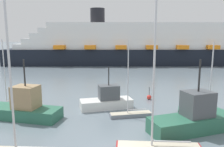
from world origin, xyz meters
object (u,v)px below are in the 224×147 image
at_px(sailboat_5, 204,112).
at_px(channel_buoy_0, 30,95).
at_px(channel_buoy_1, 149,97).
at_px(cruise_ship, 148,46).
at_px(fishing_boat_0, 194,118).
at_px(fishing_boat_2, 24,108).
at_px(fishing_boat_1, 107,100).
at_px(sailboat_0, 158,146).
at_px(sailboat_1, 11,105).
at_px(sailboat_2, 131,113).

xyz_separation_m(sailboat_5, channel_buoy_0, (-20.25, 7.65, -0.03)).
xyz_separation_m(channel_buoy_1, cruise_ship, (6.76, 36.62, 4.74)).
distance_m(channel_buoy_0, channel_buoy_1, 15.82).
bearing_deg(fishing_boat_0, fishing_boat_2, 150.23).
height_order(fishing_boat_0, fishing_boat_1, fishing_boat_0).
xyz_separation_m(sailboat_0, fishing_boat_0, (3.93, 3.66, 0.59)).
height_order(fishing_boat_1, fishing_boat_2, fishing_boat_2).
bearing_deg(sailboat_1, fishing_boat_1, 169.33).
bearing_deg(sailboat_5, channel_buoy_0, 178.62).
relative_size(sailboat_0, sailboat_5, 1.49).
relative_size(sailboat_2, sailboat_5, 1.02).
height_order(sailboat_5, cruise_ship, cruise_ship).
xyz_separation_m(sailboat_0, channel_buoy_1, (2.02, 13.32, -0.24)).
relative_size(channel_buoy_1, cruise_ship, 0.02).
bearing_deg(channel_buoy_0, sailboat_1, -96.64).
height_order(channel_buoy_0, channel_buoy_1, channel_buoy_1).
relative_size(sailboat_2, fishing_boat_1, 1.25).
bearing_deg(channel_buoy_1, cruise_ship, 79.55).
relative_size(sailboat_2, cruise_ship, 0.10).
bearing_deg(sailboat_5, sailboat_1, -168.68).
relative_size(sailboat_5, channel_buoy_0, 5.83).
bearing_deg(channel_buoy_0, channel_buoy_1, -6.10).
xyz_separation_m(sailboat_2, fishing_boat_0, (4.97, -3.62, 0.78)).
bearing_deg(sailboat_2, fishing_boat_2, -8.05).
bearing_deg(sailboat_2, fishing_boat_1, -58.32).
height_order(sailboat_0, channel_buoy_1, sailboat_0).
distance_m(fishing_boat_0, fishing_boat_2, 15.93).
xyz_separation_m(sailboat_2, cruise_ship, (9.82, 42.65, 4.68)).
distance_m(fishing_boat_0, fishing_boat_1, 9.76).
distance_m(sailboat_5, cruise_ship, 42.90).
bearing_deg(fishing_boat_1, cruise_ship, 60.57).
distance_m(sailboat_0, channel_buoy_1, 13.47).
relative_size(sailboat_0, fishing_boat_1, 1.83).
distance_m(fishing_boat_1, fishing_boat_2, 8.69).
distance_m(sailboat_1, channel_buoy_0, 4.76).
height_order(sailboat_2, channel_buoy_1, sailboat_2).
xyz_separation_m(sailboat_5, fishing_boat_2, (-18.14, -0.17, 0.72)).
bearing_deg(fishing_boat_1, sailboat_2, -62.11).
distance_m(sailboat_1, channel_buoy_1, 16.57).
relative_size(sailboat_2, channel_buoy_1, 4.71).
relative_size(sailboat_0, fishing_boat_2, 1.44).
height_order(sailboat_5, channel_buoy_1, sailboat_5).
height_order(sailboat_1, channel_buoy_1, sailboat_1).
height_order(fishing_boat_0, cruise_ship, cruise_ship).
distance_m(sailboat_0, sailboat_5, 9.84).
relative_size(sailboat_2, fishing_boat_0, 0.95).
xyz_separation_m(sailboat_2, fishing_boat_1, (-2.37, 2.79, 0.56)).
bearing_deg(channel_buoy_0, sailboat_2, -31.35).
bearing_deg(fishing_boat_2, fishing_boat_0, 2.34).
bearing_deg(fishing_boat_0, cruise_ship, 67.01).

